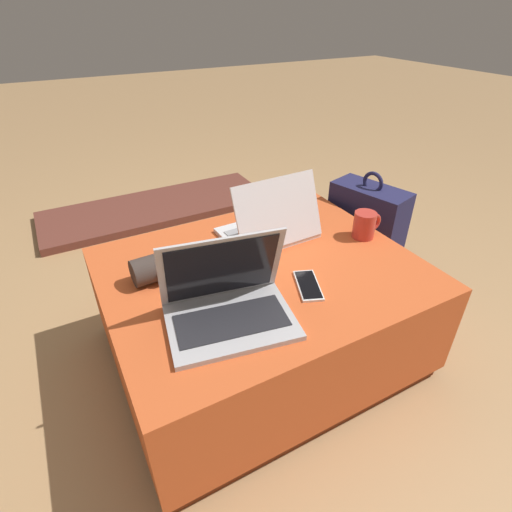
% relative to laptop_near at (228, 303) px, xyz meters
% --- Properties ---
extents(ground_plane, '(14.00, 14.00, 0.00)m').
position_rel_laptop_near_xyz_m(ground_plane, '(0.20, 0.17, -0.45)').
color(ground_plane, tan).
extents(ottoman, '(1.03, 0.83, 0.40)m').
position_rel_laptop_near_xyz_m(ottoman, '(0.20, 0.17, -0.25)').
color(ottoman, maroon).
rests_on(ottoman, ground_plane).
extents(laptop_near, '(0.38, 0.31, 0.25)m').
position_rel_laptop_near_xyz_m(laptop_near, '(0.00, 0.00, 0.00)').
color(laptop_near, '#B7B7BC').
rests_on(laptop_near, ottoman).
extents(laptop_far, '(0.34, 0.25, 0.24)m').
position_rel_laptop_near_xyz_m(laptop_far, '(0.33, 0.33, -0.00)').
color(laptop_far, silver).
rests_on(laptop_far, ottoman).
extents(cell_phone, '(0.12, 0.17, 0.01)m').
position_rel_laptop_near_xyz_m(cell_phone, '(0.28, 0.01, -0.05)').
color(cell_phone, white).
rests_on(cell_phone, ottoman).
extents(backpack, '(0.27, 0.36, 0.54)m').
position_rel_laptop_near_xyz_m(backpack, '(0.86, 0.38, -0.22)').
color(backpack, '#23234C').
rests_on(backpack, ground_plane).
extents(wrist_brace, '(0.21, 0.11, 0.09)m').
position_rel_laptop_near_xyz_m(wrist_brace, '(-0.09, 0.28, -0.01)').
color(wrist_brace, '#3D332D').
rests_on(wrist_brace, ottoman).
extents(coffee_mug, '(0.12, 0.08, 0.10)m').
position_rel_laptop_near_xyz_m(coffee_mug, '(0.64, 0.17, -0.00)').
color(coffee_mug, red).
rests_on(coffee_mug, ottoman).
extents(fireplace_hearth, '(1.40, 0.50, 0.04)m').
position_rel_laptop_near_xyz_m(fireplace_hearth, '(0.20, 1.55, -0.42)').
color(fireplace_hearth, brown).
rests_on(fireplace_hearth, ground_plane).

